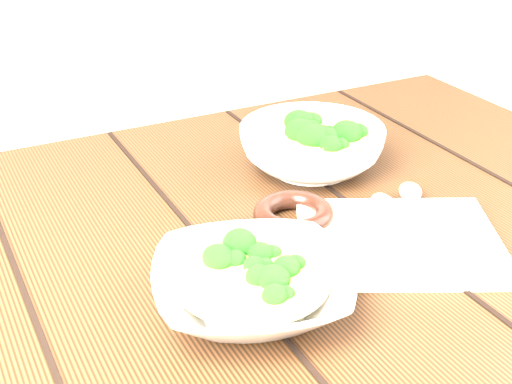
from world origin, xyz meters
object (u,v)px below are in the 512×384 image
at_px(soup_bowl_back, 312,146).
at_px(trivet, 294,214).
at_px(napkin, 399,241).
at_px(soup_bowl_front, 252,286).
at_px(table, 233,338).

xyz_separation_m(soup_bowl_back, trivet, (-0.10, -0.12, -0.02)).
height_order(soup_bowl_back, napkin, soup_bowl_back).
bearing_deg(napkin, soup_bowl_back, 112.39).
bearing_deg(napkin, soup_bowl_front, -145.57).
distance_m(soup_bowl_back, trivet, 0.15).
distance_m(table, soup_bowl_front, 0.18).
relative_size(soup_bowl_front, soup_bowl_back, 0.95).
height_order(table, soup_bowl_back, soup_bowl_back).
bearing_deg(table, trivet, 15.51).
bearing_deg(soup_bowl_front, soup_bowl_back, 48.69).
bearing_deg(soup_bowl_front, trivet, 46.50).
bearing_deg(napkin, trivet, 155.64).
relative_size(soup_bowl_back, napkin, 1.16).
distance_m(trivet, napkin, 0.13).
height_order(soup_bowl_front, trivet, soup_bowl_front).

